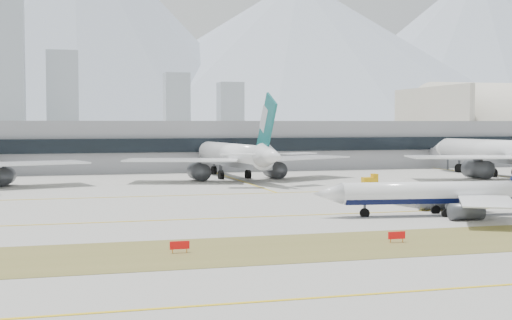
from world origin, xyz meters
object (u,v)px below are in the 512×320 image
object	(u,v)px
taxiing_airliner	(445,194)
terminal	(147,145)
widebody_china_air	(508,154)
widebody_cathay	(236,157)

from	to	relation	value
taxiing_airliner	terminal	distance (m)	129.55
terminal	taxiing_airliner	bearing A→B (deg)	-75.71
widebody_china_air	terminal	size ratio (longest dim) A/B	0.23
taxiing_airliner	widebody_cathay	xyz separation A→B (m)	(-14.80, 77.74, 2.37)
widebody_china_air	terminal	distance (m)	106.94
taxiing_airliner	terminal	xyz separation A→B (m)	(-31.97, 125.48, 4.13)
taxiing_airliner	terminal	bearing A→B (deg)	-68.86
widebody_cathay	terminal	bearing A→B (deg)	13.96
taxiing_airliner	widebody_china_air	xyz separation A→B (m)	(56.65, 65.63, 2.83)
widebody_china_air	terminal	xyz separation A→B (m)	(-88.62, 59.85, 1.30)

